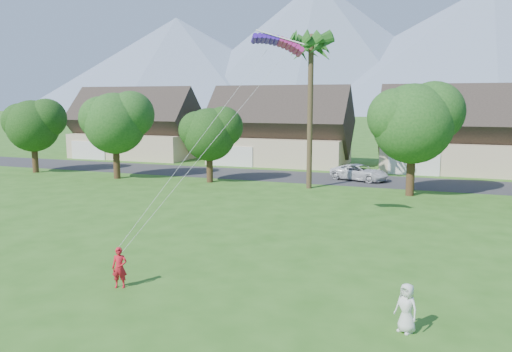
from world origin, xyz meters
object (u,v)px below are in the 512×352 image
at_px(kite_flyer, 120,268).
at_px(parafoil_kite, 278,41).
at_px(watcher, 406,308).
at_px(parked_car, 359,172).

distance_m(kite_flyer, parafoil_kite, 13.87).
bearing_deg(kite_flyer, parafoil_kite, 50.66).
bearing_deg(kite_flyer, watcher, -20.61).
distance_m(watcher, parafoil_kite, 15.40).
height_order(parked_car, parafoil_kite, parafoil_kite).
bearing_deg(watcher, parafoil_kite, 158.32).
distance_m(parked_car, parafoil_kite, 22.10).
xyz_separation_m(parked_car, parafoil_kite, (-1.58, -19.89, 9.51)).
bearing_deg(parafoil_kite, watcher, -76.06).
xyz_separation_m(watcher, parked_car, (-5.71, 29.64, -0.07)).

